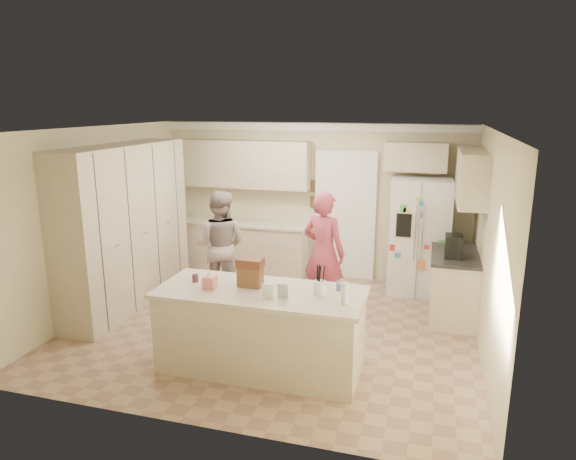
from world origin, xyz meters
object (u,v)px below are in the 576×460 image
(utensil_crock, at_px, (320,288))
(dollhouse_body, at_px, (250,276))
(tissue_box, at_px, (210,282))
(teen_girl, at_px, (324,253))
(teen_boy, at_px, (220,245))
(refrigerator, at_px, (419,237))
(island_base, at_px, (261,331))
(coffee_maker, at_px, (453,246))

(utensil_crock, relative_size, dollhouse_body, 0.58)
(tissue_box, xyz_separation_m, teen_girl, (0.88, 1.87, -0.12))
(utensil_crock, distance_m, tissue_box, 1.21)
(utensil_crock, distance_m, dollhouse_body, 0.80)
(tissue_box, xyz_separation_m, dollhouse_body, (0.40, 0.20, 0.04))
(dollhouse_body, distance_m, teen_girl, 1.74)
(utensil_crock, xyz_separation_m, teen_boy, (-1.94, 1.83, -0.17))
(refrigerator, xyz_separation_m, island_base, (-1.58, -2.96, -0.46))
(island_base, height_order, teen_girl, teen_girl)
(coffee_maker, height_order, tissue_box, coffee_maker)
(refrigerator, distance_m, coffee_maker, 1.17)
(island_base, height_order, dollhouse_body, dollhouse_body)
(teen_boy, bearing_deg, island_base, 119.98)
(coffee_maker, height_order, dollhouse_body, coffee_maker)
(refrigerator, bearing_deg, utensil_crock, -110.30)
(utensil_crock, bearing_deg, tissue_box, -172.87)
(island_base, bearing_deg, refrigerator, 61.94)
(dollhouse_body, relative_size, teen_girl, 0.15)
(refrigerator, height_order, dollhouse_body, refrigerator)
(dollhouse_body, bearing_deg, teen_girl, 74.05)
(tissue_box, bearing_deg, dollhouse_body, 26.57)
(teen_boy, bearing_deg, teen_girl, 171.66)
(utensil_crock, bearing_deg, refrigerator, 72.31)
(dollhouse_body, bearing_deg, coffee_maker, 39.29)
(tissue_box, relative_size, teen_girl, 0.08)
(island_base, distance_m, teen_boy, 2.31)
(dollhouse_body, xyz_separation_m, teen_girl, (0.48, 1.67, -0.16))
(island_base, distance_m, teen_girl, 1.85)
(coffee_maker, relative_size, tissue_box, 2.14)
(dollhouse_body, bearing_deg, island_base, -33.69)
(dollhouse_body, bearing_deg, teen_boy, 122.53)
(refrigerator, distance_m, tissue_box, 3.73)
(utensil_crock, xyz_separation_m, tissue_box, (-1.20, -0.15, -0.00))
(refrigerator, bearing_deg, tissue_box, -127.42)
(island_base, height_order, teen_boy, teen_boy)
(utensil_crock, bearing_deg, teen_boy, 136.59)
(island_base, relative_size, teen_girl, 1.26)
(island_base, xyz_separation_m, utensil_crock, (0.65, 0.05, 0.56))
(refrigerator, height_order, tissue_box, refrigerator)
(teen_girl, bearing_deg, teen_boy, 13.12)
(coffee_maker, height_order, teen_girl, teen_girl)
(coffee_maker, bearing_deg, teen_boy, -179.68)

